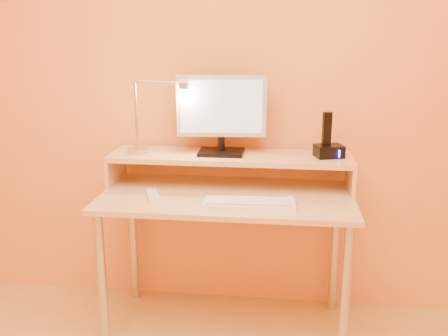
# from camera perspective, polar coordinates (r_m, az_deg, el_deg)

# --- Properties ---
(wall_back) EXTENTS (3.00, 0.04, 2.50)m
(wall_back) POSITION_cam_1_polar(r_m,az_deg,el_deg) (2.63, 1.13, 10.28)
(wall_back) COLOR #F3A243
(wall_back) RESTS_ON floor
(desk_leg_fl) EXTENTS (0.04, 0.04, 0.69)m
(desk_leg_fl) POSITION_cam_1_polar(r_m,az_deg,el_deg) (2.47, -13.51, -12.47)
(desk_leg_fl) COLOR #BABABD
(desk_leg_fl) RESTS_ON floor
(desk_leg_fr) EXTENTS (0.04, 0.04, 0.69)m
(desk_leg_fr) POSITION_cam_1_polar(r_m,az_deg,el_deg) (2.35, 13.43, -13.97)
(desk_leg_fr) COLOR #BABABD
(desk_leg_fr) RESTS_ON floor
(desk_leg_bl) EXTENTS (0.04, 0.04, 0.69)m
(desk_leg_bl) POSITION_cam_1_polar(r_m,az_deg,el_deg) (2.89, -10.12, -7.99)
(desk_leg_bl) COLOR #BABABD
(desk_leg_bl) RESTS_ON floor
(desk_leg_br) EXTENTS (0.04, 0.04, 0.69)m
(desk_leg_br) POSITION_cam_1_polar(r_m,az_deg,el_deg) (2.79, 12.32, -8.99)
(desk_leg_br) COLOR #BABABD
(desk_leg_br) RESTS_ON floor
(desk_lower) EXTENTS (1.20, 0.60, 0.02)m
(desk_lower) POSITION_cam_1_polar(r_m,az_deg,el_deg) (2.43, 0.31, -3.24)
(desk_lower) COLOR #EEB986
(desk_lower) RESTS_ON floor
(shelf_riser_left) EXTENTS (0.02, 0.30, 0.14)m
(shelf_riser_left) POSITION_cam_1_polar(r_m,az_deg,el_deg) (2.67, -12.01, -0.06)
(shelf_riser_left) COLOR #EEB986
(shelf_riser_left) RESTS_ON desk_lower
(shelf_riser_right) EXTENTS (0.02, 0.30, 0.14)m
(shelf_riser_right) POSITION_cam_1_polar(r_m,az_deg,el_deg) (2.56, 13.99, -0.88)
(shelf_riser_right) COLOR #EEB986
(shelf_riser_right) RESTS_ON desk_lower
(desk_shelf) EXTENTS (1.20, 0.30, 0.02)m
(desk_shelf) POSITION_cam_1_polar(r_m,az_deg,el_deg) (2.53, 0.70, 1.27)
(desk_shelf) COLOR #EEB986
(desk_shelf) RESTS_ON desk_lower
(monitor_foot) EXTENTS (0.22, 0.16, 0.02)m
(monitor_foot) POSITION_cam_1_polar(r_m,az_deg,el_deg) (2.53, -0.30, 1.77)
(monitor_foot) COLOR black
(monitor_foot) RESTS_ON desk_shelf
(monitor_neck) EXTENTS (0.04, 0.04, 0.07)m
(monitor_neck) POSITION_cam_1_polar(r_m,az_deg,el_deg) (2.52, -0.31, 2.75)
(monitor_neck) COLOR black
(monitor_neck) RESTS_ON monitor_foot
(monitor_panel) EXTENTS (0.44, 0.07, 0.30)m
(monitor_panel) POSITION_cam_1_polar(r_m,az_deg,el_deg) (2.49, -0.28, 6.95)
(monitor_panel) COLOR silver
(monitor_panel) RESTS_ON monitor_neck
(monitor_back) EXTENTS (0.39, 0.04, 0.25)m
(monitor_back) POSITION_cam_1_polar(r_m,az_deg,el_deg) (2.52, -0.22, 7.03)
(monitor_back) COLOR black
(monitor_back) RESTS_ON monitor_panel
(monitor_screen) EXTENTS (0.40, 0.03, 0.26)m
(monitor_screen) POSITION_cam_1_polar(r_m,az_deg,el_deg) (2.47, -0.34, 6.89)
(monitor_screen) COLOR silver
(monitor_screen) RESTS_ON monitor_panel
(lamp_base) EXTENTS (0.10, 0.10, 0.02)m
(lamp_base) POSITION_cam_1_polar(r_m,az_deg,el_deg) (2.58, -9.63, 1.93)
(lamp_base) COLOR #BABABD
(lamp_base) RESTS_ON desk_shelf
(lamp_post) EXTENTS (0.01, 0.01, 0.33)m
(lamp_post) POSITION_cam_1_polar(r_m,az_deg,el_deg) (2.55, -9.80, 5.81)
(lamp_post) COLOR #BABABD
(lamp_post) RESTS_ON lamp_base
(lamp_arm) EXTENTS (0.24, 0.01, 0.01)m
(lamp_arm) POSITION_cam_1_polar(r_m,az_deg,el_deg) (2.49, -7.29, 9.54)
(lamp_arm) COLOR #BABABD
(lamp_arm) RESTS_ON lamp_post
(lamp_head) EXTENTS (0.04, 0.04, 0.03)m
(lamp_head) POSITION_cam_1_polar(r_m,az_deg,el_deg) (2.47, -4.54, 9.21)
(lamp_head) COLOR #BABABD
(lamp_head) RESTS_ON lamp_arm
(lamp_bulb) EXTENTS (0.03, 0.03, 0.00)m
(lamp_bulb) POSITION_cam_1_polar(r_m,az_deg,el_deg) (2.47, -4.54, 8.84)
(lamp_bulb) COLOR #FFEAC6
(lamp_bulb) RESTS_ON lamp_head
(phone_dock) EXTENTS (0.15, 0.13, 0.06)m
(phone_dock) POSITION_cam_1_polar(r_m,az_deg,el_deg) (2.51, 11.68, 1.87)
(phone_dock) COLOR black
(phone_dock) RESTS_ON desk_shelf
(phone_handset) EXTENTS (0.05, 0.04, 0.16)m
(phone_handset) POSITION_cam_1_polar(r_m,az_deg,el_deg) (2.49, 11.47, 4.35)
(phone_handset) COLOR black
(phone_handset) RESTS_ON phone_dock
(phone_led) EXTENTS (0.01, 0.00, 0.04)m
(phone_led) POSITION_cam_1_polar(r_m,az_deg,el_deg) (2.47, 12.81, 1.57)
(phone_led) COLOR #1143F3
(phone_led) RESTS_ON phone_dock
(keyboard) EXTENTS (0.41, 0.15, 0.02)m
(keyboard) POSITION_cam_1_polar(r_m,az_deg,el_deg) (2.26, 2.86, -4.11)
(keyboard) COLOR white
(keyboard) RESTS_ON desk_lower
(mouse) EXTENTS (0.06, 0.10, 0.03)m
(mouse) POSITION_cam_1_polar(r_m,az_deg,el_deg) (2.31, 7.42, -3.60)
(mouse) COLOR white
(mouse) RESTS_ON desk_lower
(remote_control) EXTENTS (0.10, 0.17, 0.02)m
(remote_control) POSITION_cam_1_polar(r_m,az_deg,el_deg) (2.41, -8.00, -3.04)
(remote_control) COLOR white
(remote_control) RESTS_ON desk_lower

